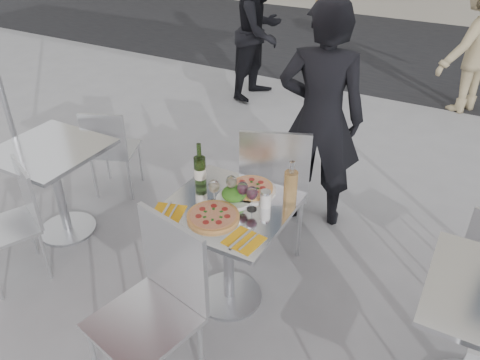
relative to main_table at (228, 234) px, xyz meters
The scene contains 23 objects.
ground 0.54m from the main_table, ahead, with size 80.00×80.00×0.00m, color gray.
street_asphalt 6.52m from the main_table, 90.00° to the left, with size 24.00×5.00×0.00m, color black.
main_table is the anchor object (origin of this frame).
side_table_left 1.50m from the main_table, behind, with size 0.72×0.72×0.75m.
chair_far 0.62m from the main_table, 88.36° to the left, with size 0.61×0.62×1.03m.
chair_near 0.68m from the main_table, 91.48° to the right, with size 0.55×0.56×1.01m.
side_chair_lfar 1.62m from the main_table, 158.30° to the left, with size 0.49×0.50×0.82m.
side_chair_lnear 1.44m from the main_table, 161.53° to the right, with size 0.51×0.51×0.84m.
woman_diner 1.20m from the main_table, 83.13° to the left, with size 0.65×0.42×1.77m, color black.
pedestrian_a 3.65m from the main_table, 113.79° to the left, with size 0.81×0.63×1.66m, color black.
pedestrian_b 4.23m from the main_table, 77.41° to the left, with size 1.04×0.60×1.61m, color tan.
pizza_near 0.26m from the main_table, 97.16° to the right, with size 0.30×0.30×0.02m.
pizza_far 0.31m from the main_table, 78.88° to the left, with size 0.31×0.31×0.03m.
salad_plate 0.26m from the main_table, 89.66° to the left, with size 0.22×0.22×0.09m.
wine_bottle 0.43m from the main_table, 156.50° to the left, with size 0.07×0.08×0.29m.
carafe 0.49m from the main_table, 32.33° to the left, with size 0.08×0.08×0.29m.
sugar_shaker 0.34m from the main_table, 28.52° to the left, with size 0.06×0.06×0.11m.
wineglass_white_a 0.33m from the main_table, behind, with size 0.07×0.07×0.16m.
wineglass_white_b 0.33m from the main_table, 105.10° to the left, with size 0.07×0.07×0.16m.
wineglass_red_a 0.33m from the main_table, 40.29° to the left, with size 0.07×0.07×0.16m.
wineglass_red_b 0.35m from the main_table, 16.37° to the left, with size 0.07×0.07×0.16m.
napkin_left 0.41m from the main_table, 140.04° to the right, with size 0.22×0.22×0.01m.
napkin_right 0.39m from the main_table, 44.62° to the right, with size 0.20×0.20×0.01m.
Camera 1 is at (1.15, -1.94, 2.35)m, focal length 35.00 mm.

